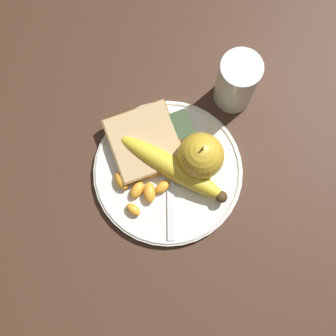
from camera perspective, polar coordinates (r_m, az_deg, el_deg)
ground_plane at (r=0.80m, az=-0.00°, el=-0.55°), size 3.00×3.00×0.00m
plate at (r=0.79m, az=-0.00°, el=-0.42°), size 0.25×0.25×0.01m
juice_glass at (r=0.80m, az=8.36°, el=10.20°), size 0.07×0.07×0.11m
apple at (r=0.75m, az=4.01°, el=1.47°), size 0.08×0.08×0.09m
banana at (r=0.77m, az=0.65°, el=-0.18°), size 0.18×0.15×0.04m
bread_slice at (r=0.79m, az=-2.86°, el=3.11°), size 0.12×0.12×0.02m
fork at (r=0.78m, az=0.29°, el=-0.28°), size 0.19×0.09×0.00m
jam_packet at (r=0.80m, az=1.39°, el=5.05°), size 0.05×0.04×0.02m
orange_segment_0 at (r=0.78m, az=-5.70°, el=-1.56°), size 0.03×0.02×0.02m
orange_segment_1 at (r=0.78m, az=-1.89°, el=-0.40°), size 0.03×0.04×0.02m
orange_segment_2 at (r=0.77m, az=-3.79°, el=-2.68°), size 0.03×0.04×0.02m
orange_segment_3 at (r=0.77m, az=-2.30°, el=-2.99°), size 0.04×0.03×0.02m
orange_segment_4 at (r=0.77m, az=-0.66°, el=-2.29°), size 0.02×0.03×0.02m
orange_segment_5 at (r=0.77m, az=-4.25°, el=-5.09°), size 0.03×0.03×0.01m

